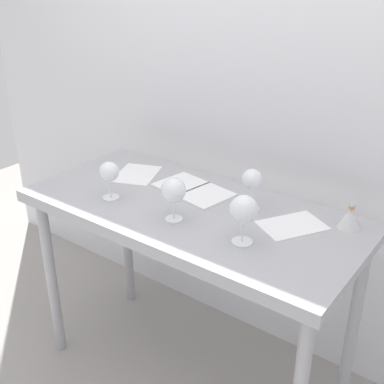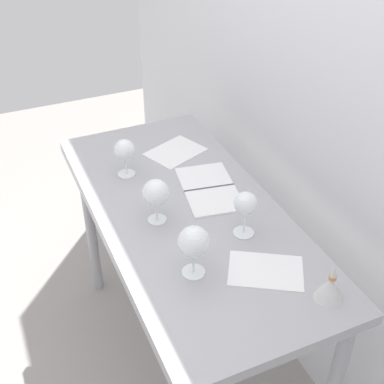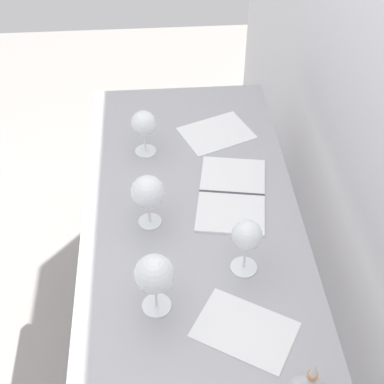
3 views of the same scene
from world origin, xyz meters
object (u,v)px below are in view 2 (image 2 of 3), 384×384
(wine_glass_near_right, at_px, (194,243))
(tasting_sheet_upper, at_px, (266,271))
(wine_glass_near_left, at_px, (125,151))
(tasting_sheet_lower, at_px, (175,152))
(decanter_funnel, at_px, (330,288))
(wine_glass_near_center, at_px, (156,193))
(open_notebook, at_px, (209,188))
(wine_glass_far_right, at_px, (246,205))

(wine_glass_near_right, relative_size, tasting_sheet_upper, 0.76)
(wine_glass_near_left, relative_size, tasting_sheet_lower, 0.69)
(wine_glass_near_left, xyz_separation_m, tasting_sheet_upper, (0.72, 0.23, -0.11))
(tasting_sheet_lower, height_order, decanter_funnel, decanter_funnel)
(wine_glass_near_right, bearing_deg, wine_glass_near_center, -177.87)
(open_notebook, bearing_deg, wine_glass_near_right, -21.71)
(wine_glass_near_center, relative_size, tasting_sheet_lower, 0.73)
(wine_glass_near_left, xyz_separation_m, decanter_funnel, (0.89, 0.35, -0.07))
(wine_glass_near_center, height_order, wine_glass_near_right, wine_glass_near_right)
(tasting_sheet_upper, relative_size, tasting_sheet_lower, 1.02)
(wine_glass_near_right, bearing_deg, wine_glass_far_right, 114.14)
(tasting_sheet_lower, bearing_deg, wine_glass_far_right, -21.26)
(wine_glass_near_left, distance_m, decanter_funnel, 0.96)
(wine_glass_near_center, distance_m, tasting_sheet_lower, 0.49)
(wine_glass_near_center, relative_size, wine_glass_near_left, 1.07)
(wine_glass_near_left, distance_m, open_notebook, 0.37)
(wine_glass_near_center, distance_m, wine_glass_near_right, 0.30)
(decanter_funnel, bearing_deg, tasting_sheet_upper, -146.46)
(decanter_funnel, bearing_deg, wine_glass_far_right, -166.21)
(tasting_sheet_lower, bearing_deg, wine_glass_near_center, -52.43)
(wine_glass_near_left, relative_size, decanter_funnel, 1.21)
(open_notebook, bearing_deg, tasting_sheet_upper, 6.42)
(wine_glass_near_left, bearing_deg, wine_glass_far_right, 26.39)
(wine_glass_near_center, height_order, decanter_funnel, wine_glass_near_center)
(wine_glass_near_right, height_order, decanter_funnel, wine_glass_near_right)
(wine_glass_near_left, xyz_separation_m, wine_glass_near_right, (0.63, 0.02, 0.01))
(wine_glass_far_right, height_order, decanter_funnel, wine_glass_far_right)
(tasting_sheet_upper, xyz_separation_m, decanter_funnel, (0.17, 0.12, 0.04))
(wine_glass_near_left, relative_size, open_notebook, 0.44)
(tasting_sheet_lower, bearing_deg, decanter_funnel, -16.27)
(wine_glass_near_right, bearing_deg, tasting_sheet_upper, 67.79)
(wine_glass_far_right, xyz_separation_m, decanter_funnel, (0.37, 0.09, -0.08))
(wine_glass_far_right, distance_m, open_notebook, 0.31)
(open_notebook, bearing_deg, tasting_sheet_lower, -167.63)
(wine_glass_near_left, height_order, wine_glass_far_right, wine_glass_far_right)
(tasting_sheet_lower, relative_size, decanter_funnel, 1.76)
(open_notebook, distance_m, tasting_sheet_upper, 0.49)
(wine_glass_near_right, xyz_separation_m, tasting_sheet_lower, (-0.71, 0.23, -0.12))
(decanter_funnel, bearing_deg, tasting_sheet_lower, -174.15)
(wine_glass_near_left, height_order, tasting_sheet_upper, wine_glass_near_left)
(tasting_sheet_upper, distance_m, decanter_funnel, 0.21)
(wine_glass_near_left, xyz_separation_m, open_notebook, (0.23, 0.26, -0.11))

